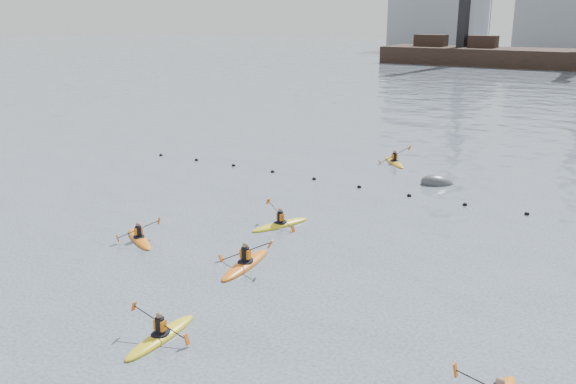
# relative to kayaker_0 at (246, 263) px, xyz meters

# --- Properties ---
(float_line) EXTENTS (33.24, 0.73, 0.24)m
(float_line) POSITION_rel_kayaker_0_xyz_m (0.58, 12.44, -0.08)
(float_line) COLOR black
(float_line) RESTS_ON ground
(kayaker_0) EXTENTS (2.42, 3.51, 1.40)m
(kayaker_0) POSITION_rel_kayaker_0_xyz_m (0.00, 0.00, 0.00)
(kayaker_0) COLOR orange
(kayaker_0) RESTS_ON ground
(kayaker_1) EXTENTS (2.13, 3.13, 1.12)m
(kayaker_1) POSITION_rel_kayaker_0_xyz_m (0.99, -5.83, -0.01)
(kayaker_1) COLOR gold
(kayaker_1) RESTS_ON ground
(kayaker_2) EXTENTS (2.79, 1.94, 0.99)m
(kayaker_2) POSITION_rel_kayaker_0_xyz_m (-5.55, -0.13, -0.02)
(kayaker_2) COLOR orange
(kayaker_2) RESTS_ON ground
(kayaker_3) EXTENTS (2.04, 3.09, 1.22)m
(kayaker_3) POSITION_rel_kayaker_0_xyz_m (-1.30, 4.61, -0.01)
(kayaker_3) COLOR yellow
(kayaker_3) RESTS_ON ground
(kayaker_5) EXTENTS (2.52, 2.74, 1.26)m
(kayaker_5) POSITION_rel_kayaker_0_xyz_m (-1.43, 18.77, -0.01)
(kayaker_5) COLOR orange
(kayaker_5) RESTS_ON ground
(mooring_buoy) EXTENTS (2.44, 2.28, 1.40)m
(mooring_buoy) POSITION_rel_kayaker_0_xyz_m (2.58, 15.38, -0.11)
(mooring_buoy) COLOR #3B3E40
(mooring_buoy) RESTS_ON ground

